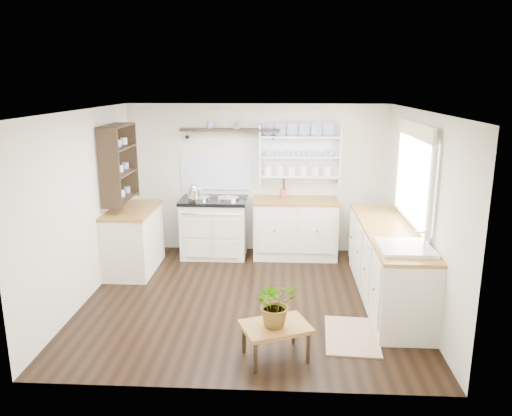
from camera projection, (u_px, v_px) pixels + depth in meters
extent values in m
cube|color=black|center=(249.00, 298.00, 6.21)|extent=(4.00, 3.80, 0.01)
cube|color=silver|center=(257.00, 179.00, 7.77)|extent=(4.00, 0.02, 2.30)
cube|color=silver|center=(419.00, 211.00, 5.82)|extent=(0.02, 3.80, 2.30)
cube|color=silver|center=(84.00, 207.00, 6.03)|extent=(0.02, 3.80, 2.30)
cube|color=white|center=(248.00, 111.00, 5.64)|extent=(4.00, 3.80, 0.01)
cube|color=white|center=(415.00, 179.00, 5.88)|extent=(0.04, 1.40, 1.00)
cube|color=white|center=(413.00, 179.00, 5.88)|extent=(0.02, 1.50, 1.10)
cube|color=#F5EFC4|center=(415.00, 130.00, 5.74)|extent=(0.04, 1.55, 0.18)
cube|color=silver|center=(214.00, 229.00, 7.66)|extent=(0.96, 0.63, 0.85)
cube|color=black|center=(214.00, 200.00, 7.55)|extent=(1.00, 0.67, 0.05)
cylinder|color=silver|center=(199.00, 198.00, 7.55)|extent=(0.33, 0.33, 0.03)
cylinder|color=silver|center=(228.00, 198.00, 7.53)|extent=(0.33, 0.33, 0.03)
cylinder|color=silver|center=(211.00, 214.00, 7.24)|extent=(0.87, 0.02, 0.02)
cube|color=#EFE8CE|center=(295.00, 229.00, 7.62)|extent=(1.25, 0.60, 0.88)
cube|color=brown|center=(296.00, 201.00, 7.51)|extent=(1.27, 0.63, 0.04)
cube|color=#EFE8CE|center=(388.00, 265.00, 6.11)|extent=(0.60, 2.40, 0.88)
cube|color=brown|center=(390.00, 231.00, 6.00)|extent=(0.62, 2.43, 0.04)
cube|color=white|center=(404.00, 258.00, 5.29)|extent=(0.55, 0.60, 0.28)
cylinder|color=silver|center=(425.00, 241.00, 5.23)|extent=(0.02, 0.02, 0.22)
cube|color=#EFE8CE|center=(134.00, 240.00, 7.06)|extent=(0.60, 1.10, 0.88)
cube|color=brown|center=(132.00, 210.00, 6.95)|extent=(0.62, 1.13, 0.04)
cube|color=white|center=(300.00, 154.00, 7.61)|extent=(1.20, 0.03, 0.90)
cube|color=white|center=(300.00, 155.00, 7.53)|extent=(1.20, 0.22, 0.02)
cylinder|color=navy|center=(300.00, 137.00, 7.47)|extent=(0.20, 0.02, 0.20)
cube|color=black|center=(230.00, 130.00, 7.47)|extent=(1.50, 0.24, 0.04)
cone|color=black|center=(188.00, 136.00, 7.60)|extent=(0.06, 0.20, 0.06)
cone|color=black|center=(273.00, 137.00, 7.53)|extent=(0.06, 0.20, 0.06)
cube|color=black|center=(119.00, 162.00, 6.80)|extent=(0.28, 0.80, 1.05)
cylinder|color=#A0493A|center=(283.00, 194.00, 7.57)|extent=(0.10, 0.10, 0.12)
cube|color=brown|center=(276.00, 327.00, 4.81)|extent=(0.76, 0.66, 0.04)
cylinder|color=black|center=(255.00, 357.00, 4.60)|extent=(0.04, 0.04, 0.30)
cylinder|color=black|center=(244.00, 339.00, 4.93)|extent=(0.04, 0.04, 0.30)
cylinder|color=black|center=(308.00, 347.00, 4.77)|extent=(0.04, 0.04, 0.30)
cylinder|color=black|center=(294.00, 330.00, 5.09)|extent=(0.04, 0.04, 0.30)
imported|color=#3F7233|center=(276.00, 303.00, 4.74)|extent=(0.51, 0.47, 0.46)
cube|color=#916D54|center=(352.00, 336.00, 5.28)|extent=(0.60, 0.88, 0.02)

